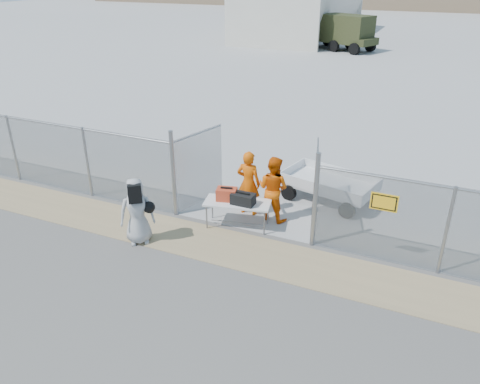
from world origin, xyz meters
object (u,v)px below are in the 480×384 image
at_px(folding_table, 237,214).
at_px(utility_trailer, 329,186).
at_px(security_worker_left, 248,183).
at_px(visitor, 137,211).
at_px(security_worker_right, 273,189).

bearing_deg(folding_table, utility_trailer, 42.77).
relative_size(security_worker_left, visitor, 1.07).
bearing_deg(folding_table, security_worker_right, 36.67).
distance_m(folding_table, utility_trailer, 3.22).
relative_size(folding_table, utility_trailer, 0.50).
height_order(security_worker_left, visitor, security_worker_left).
distance_m(security_worker_left, visitor, 3.21).
relative_size(security_worker_right, visitor, 1.05).
height_order(folding_table, visitor, visitor).
distance_m(security_worker_right, visitor, 3.70).
distance_m(security_worker_right, utility_trailer, 2.21).
xyz_separation_m(folding_table, visitor, (-1.98, -1.72, 0.51)).
xyz_separation_m(security_worker_right, utility_trailer, (1.15, 1.82, -0.50)).
distance_m(visitor, utility_trailer, 5.83).
height_order(folding_table, utility_trailer, utility_trailer).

